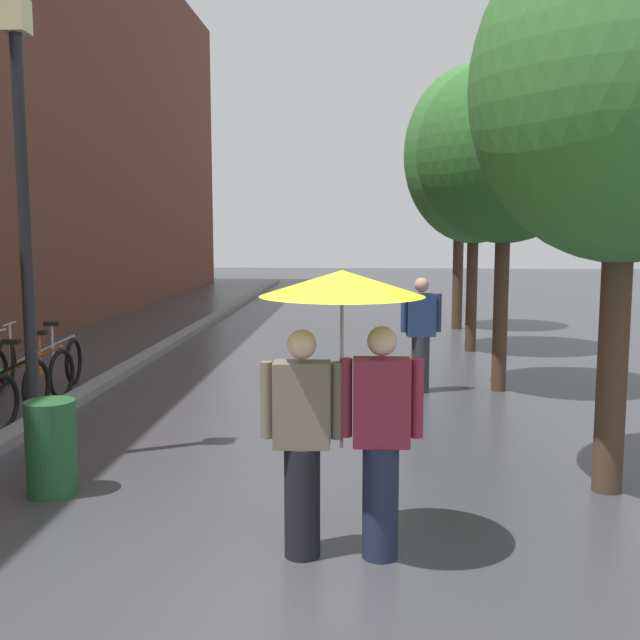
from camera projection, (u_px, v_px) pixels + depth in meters
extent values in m
plane|color=#38383D|center=(252.00, 593.00, 4.79)|extent=(80.00, 80.00, 0.00)
cube|color=slate|center=(170.00, 343.00, 14.88)|extent=(0.30, 36.00, 0.12)
cylinder|color=#473323|center=(613.00, 358.00, 6.52)|extent=(0.26, 0.26, 2.43)
ellipsoid|color=#387533|center=(626.00, 85.00, 6.23)|extent=(2.64, 2.64, 3.01)
cylinder|color=#473323|center=(501.00, 307.00, 10.65)|extent=(0.21, 0.21, 2.47)
ellipsoid|color=#2D6628|center=(505.00, 152.00, 10.38)|extent=(2.50, 2.50, 2.57)
cylinder|color=#473323|center=(472.00, 287.00, 14.12)|extent=(0.21, 0.21, 2.49)
ellipsoid|color=#387533|center=(475.00, 154.00, 13.82)|extent=(2.67, 2.67, 3.33)
cylinder|color=#473323|center=(458.00, 267.00, 17.29)|extent=(0.24, 0.24, 2.90)
ellipsoid|color=#2D6628|center=(460.00, 158.00, 16.97)|extent=(2.27, 2.27, 2.86)
torus|color=black|center=(1.00, 404.00, 8.50)|extent=(0.15, 0.70, 0.70)
torus|color=black|center=(36.00, 387.00, 9.40)|extent=(0.09, 0.70, 0.70)
cylinder|color=black|center=(5.00, 371.00, 9.42)|extent=(0.88, 0.07, 0.43)
cylinder|color=black|center=(13.00, 365.00, 9.40)|extent=(0.04, 0.04, 0.55)
cube|color=black|center=(11.00, 342.00, 9.36)|extent=(0.22, 0.11, 0.06)
torus|color=black|center=(62.00, 374.00, 10.22)|extent=(0.12, 0.70, 0.70)
cylinder|color=orange|center=(33.00, 359.00, 10.25)|extent=(0.88, 0.11, 0.43)
cylinder|color=orange|center=(40.00, 354.00, 10.23)|extent=(0.04, 0.04, 0.55)
cube|color=black|center=(39.00, 332.00, 10.19)|extent=(0.23, 0.12, 0.06)
torus|color=black|center=(6.00, 362.00, 11.17)|extent=(0.12, 0.70, 0.70)
torus|color=black|center=(74.00, 362.00, 11.19)|extent=(0.12, 0.70, 0.70)
cylinder|color=silver|center=(46.00, 349.00, 11.16)|extent=(0.88, 0.11, 0.43)
cylinder|color=silver|center=(52.00, 344.00, 11.16)|extent=(0.04, 0.04, 0.55)
cube|color=black|center=(52.00, 324.00, 11.12)|extent=(0.23, 0.12, 0.06)
cylinder|color=silver|center=(10.00, 343.00, 11.14)|extent=(0.04, 0.04, 0.58)
cylinder|color=#9E9EA3|center=(9.00, 324.00, 11.11)|extent=(0.06, 0.46, 0.03)
cylinder|color=black|center=(302.00, 501.00, 5.30)|extent=(0.26, 0.26, 0.81)
cube|color=#665B4C|center=(302.00, 404.00, 5.21)|extent=(0.40, 0.23, 0.61)
sphere|color=beige|center=(302.00, 344.00, 5.16)|extent=(0.21, 0.21, 0.21)
cylinder|color=#665B4C|center=(267.00, 400.00, 5.22)|extent=(0.09, 0.09, 0.55)
cylinder|color=#665B4C|center=(337.00, 401.00, 5.20)|extent=(0.09, 0.09, 0.55)
cylinder|color=#1E233D|center=(380.00, 501.00, 5.27)|extent=(0.26, 0.26, 0.83)
cube|color=maroon|center=(381.00, 402.00, 5.19)|extent=(0.40, 0.23, 0.62)
sphere|color=beige|center=(382.00, 341.00, 5.13)|extent=(0.21, 0.21, 0.21)
cylinder|color=maroon|center=(346.00, 398.00, 5.19)|extent=(0.09, 0.09, 0.56)
cylinder|color=maroon|center=(417.00, 398.00, 5.17)|extent=(0.09, 0.09, 0.56)
cylinder|color=#9E9EA3|center=(342.00, 372.00, 5.19)|extent=(0.02, 0.02, 1.11)
cone|color=#BCE019|center=(342.00, 283.00, 5.11)|extent=(1.16, 1.16, 0.18)
cylinder|color=black|center=(26.00, 255.00, 7.22)|extent=(0.12, 0.12, 4.19)
cube|color=beige|center=(15.00, 15.00, 6.94)|extent=(0.24, 0.24, 0.32)
cylinder|color=#1E4C28|center=(51.00, 448.00, 6.53)|extent=(0.44, 0.44, 0.85)
cylinder|color=#2D2D33|center=(420.00, 364.00, 10.66)|extent=(0.26, 0.26, 0.82)
cube|color=navy|center=(421.00, 315.00, 10.57)|extent=(0.42, 0.27, 0.61)
sphere|color=tan|center=(422.00, 285.00, 10.52)|extent=(0.21, 0.21, 0.21)
cylinder|color=navy|center=(438.00, 313.00, 10.59)|extent=(0.09, 0.09, 0.55)
cylinder|color=navy|center=(404.00, 313.00, 10.55)|extent=(0.09, 0.09, 0.55)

